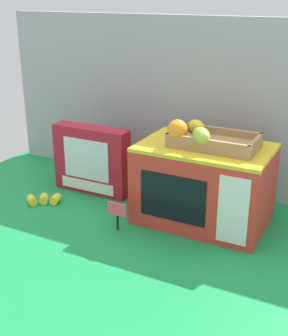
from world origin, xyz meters
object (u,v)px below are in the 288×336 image
toy_microwave (204,184)px  loose_toy_banana (44,199)px  food_groups_crate (205,138)px  cookie_set_box (92,160)px  price_sign (117,212)px

toy_microwave → loose_toy_banana: 0.61m
toy_microwave → loose_toy_banana: size_ratio=3.57×
food_groups_crate → cookie_set_box: size_ratio=0.91×
toy_microwave → cookie_set_box: (-0.48, 0.03, -0.00)m
food_groups_crate → loose_toy_banana: food_groups_crate is taller
toy_microwave → price_sign: 0.31m
toy_microwave → food_groups_crate: bearing=-84.6°
toy_microwave → price_sign: size_ratio=4.34×
toy_microwave → price_sign: bearing=-138.2°
toy_microwave → cookie_set_box: size_ratio=1.39×
cookie_set_box → toy_microwave: bearing=-3.7°
price_sign → loose_toy_banana: price_sign is taller
cookie_set_box → price_sign: 0.35m
loose_toy_banana → price_sign: bearing=-8.2°
cookie_set_box → loose_toy_banana: 0.24m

